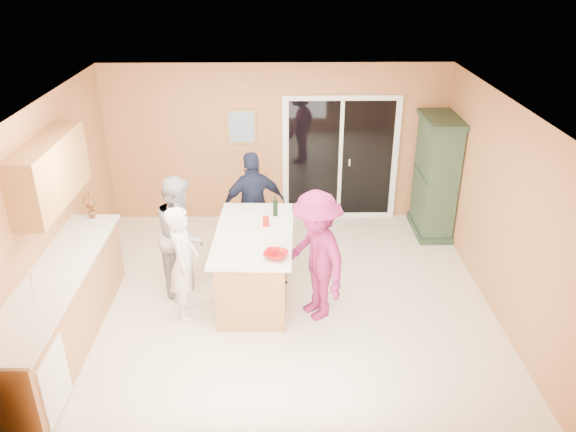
{
  "coord_description": "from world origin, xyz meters",
  "views": [
    {
      "loc": [
        0.04,
        -6.23,
        4.19
      ],
      "look_at": [
        0.15,
        0.1,
        1.15
      ],
      "focal_mm": 35.0,
      "sensor_mm": 36.0,
      "label": 1
    }
  ],
  "objects_px": {
    "woman_magenta": "(316,256)",
    "green_hutch": "(435,178)",
    "woman_grey": "(181,234)",
    "woman_white": "(184,263)",
    "kitchen_island": "(255,267)",
    "woman_navy": "(254,205)"
  },
  "relations": [
    {
      "from": "kitchen_island",
      "to": "woman_navy",
      "type": "distance_m",
      "value": 1.19
    },
    {
      "from": "kitchen_island",
      "to": "woman_magenta",
      "type": "height_order",
      "value": "woman_magenta"
    },
    {
      "from": "woman_grey",
      "to": "woman_magenta",
      "type": "relative_size",
      "value": 0.96
    },
    {
      "from": "woman_white",
      "to": "woman_navy",
      "type": "relative_size",
      "value": 0.92
    },
    {
      "from": "woman_grey",
      "to": "woman_magenta",
      "type": "bearing_deg",
      "value": -111.64
    },
    {
      "from": "woman_navy",
      "to": "woman_magenta",
      "type": "bearing_deg",
      "value": 100.78
    },
    {
      "from": "green_hutch",
      "to": "woman_white",
      "type": "relative_size",
      "value": 1.28
    },
    {
      "from": "kitchen_island",
      "to": "green_hutch",
      "type": "bearing_deg",
      "value": 35.71
    },
    {
      "from": "woman_white",
      "to": "woman_magenta",
      "type": "xyz_separation_m",
      "value": [
        1.6,
        -0.02,
        0.09
      ]
    },
    {
      "from": "woman_white",
      "to": "woman_navy",
      "type": "xyz_separation_m",
      "value": [
        0.79,
        1.54,
        0.06
      ]
    },
    {
      "from": "green_hutch",
      "to": "woman_white",
      "type": "bearing_deg",
      "value": -148.12
    },
    {
      "from": "woman_grey",
      "to": "woman_white",
      "type": "bearing_deg",
      "value": -169.13
    },
    {
      "from": "kitchen_island",
      "to": "woman_magenta",
      "type": "xyz_separation_m",
      "value": [
        0.76,
        -0.42,
        0.39
      ]
    },
    {
      "from": "green_hutch",
      "to": "woman_navy",
      "type": "relative_size",
      "value": 1.18
    },
    {
      "from": "woman_navy",
      "to": "kitchen_island",
      "type": "bearing_deg",
      "value": 75.7
    },
    {
      "from": "woman_magenta",
      "to": "green_hutch",
      "type": "bearing_deg",
      "value": 110.72
    },
    {
      "from": "green_hutch",
      "to": "woman_grey",
      "type": "xyz_separation_m",
      "value": [
        -3.74,
        -1.6,
        -0.13
      ]
    },
    {
      "from": "kitchen_island",
      "to": "woman_navy",
      "type": "relative_size",
      "value": 1.13
    },
    {
      "from": "woman_grey",
      "to": "woman_navy",
      "type": "bearing_deg",
      "value": -46.64
    },
    {
      "from": "kitchen_island",
      "to": "woman_white",
      "type": "xyz_separation_m",
      "value": [
        -0.84,
        -0.41,
        0.3
      ]
    },
    {
      "from": "green_hutch",
      "to": "woman_grey",
      "type": "distance_m",
      "value": 4.07
    },
    {
      "from": "green_hutch",
      "to": "woman_white",
      "type": "xyz_separation_m",
      "value": [
        -3.61,
        -2.25,
        -0.19
      ]
    }
  ]
}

